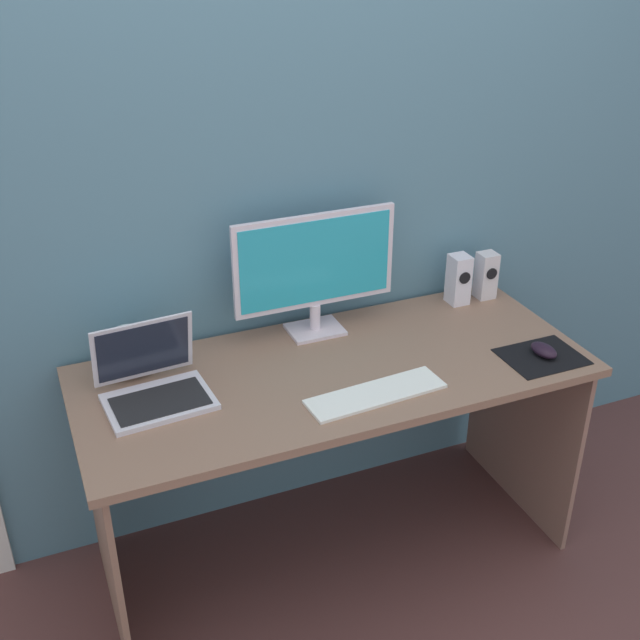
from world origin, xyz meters
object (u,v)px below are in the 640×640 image
Objects in this scene: fishbowl at (129,349)px; mouse at (544,350)px; monitor at (315,268)px; speaker_right at (486,275)px; speaker_near_monitor at (459,279)px; laptop at (154,384)px; keyboard_external at (376,394)px.

fishbowl reaches higher than mouse.
speaker_right is at bearing 0.38° from monitor.
speaker_near_monitor reaches higher than fishbowl.
keyboard_external is at bearing -21.79° from laptop.
fishbowl is (-1.29, -0.02, -0.01)m from speaker_right.
monitor is 3.03× the size of speaker_near_monitor.
speaker_right is 1.27m from laptop.
keyboard_external is (0.60, -0.24, -0.04)m from laptop.
speaker_near_monitor is 0.57× the size of laptop.
laptop is (-1.14, -0.19, -0.05)m from speaker_near_monitor.
monitor is at bearing 139.07° from mouse.
fishbowl is 1.58× the size of mouse.
monitor is at bearing 88.23° from keyboard_external.
monitor is 0.77m from mouse.
speaker_near_monitor is 1.15m from laptop.
speaker_right is 0.12m from speaker_near_monitor.
mouse is (1.19, -0.24, -0.02)m from laptop.
speaker_near_monitor reaches higher than keyboard_external.
laptop is 2.02× the size of fishbowl.
mouse is (-0.06, -0.43, -0.07)m from speaker_right.
monitor is at bearing 1.23° from fishbowl.
laptop is at bearing 154.27° from keyboard_external.
speaker_right is 0.44m from mouse.
keyboard_external is at bearing -33.16° from fishbowl.
speaker_right is 1.29m from fishbowl.
monitor reaches higher than speaker_right.
speaker_near_monitor is 1.15× the size of fishbowl.
monitor is 0.69m from speaker_right.
monitor is 1.73× the size of laptop.
mouse is at bearing -35.25° from monitor.
laptop is at bearing -171.26° from speaker_right.
keyboard_external is 0.59m from mouse.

